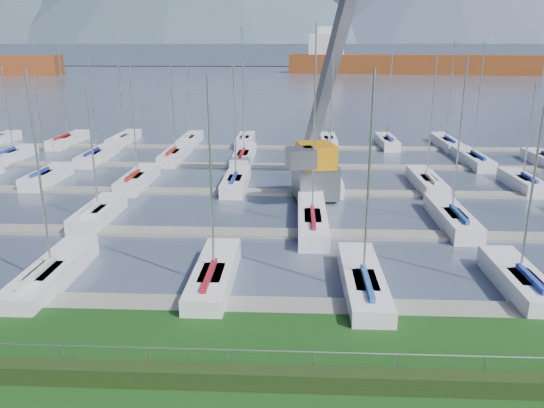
{
  "coord_description": "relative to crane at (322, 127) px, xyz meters",
  "views": [
    {
      "loc": [
        1.3,
        -16.37,
        11.56
      ],
      "look_at": [
        0.0,
        12.0,
        3.0
      ],
      "focal_mm": 35.0,
      "sensor_mm": 36.0,
      "label": 1
    }
  ],
  "objects": [
    {
      "name": "water",
      "position": [
        -3.33,
        234.4,
        -5.73
      ],
      "size": [
        800.0,
        540.0,
        0.2
      ],
      "primitive_type": "cube",
      "color": "#465066"
    },
    {
      "name": "hedge",
      "position": [
        -3.33,
        -26.0,
        -4.98
      ],
      "size": [
        80.0,
        0.7,
        0.7
      ],
      "primitive_type": "cube",
      "color": "#203212",
      "rests_on": "grass"
    },
    {
      "name": "fence",
      "position": [
        -3.33,
        -25.6,
        -4.13
      ],
      "size": [
        80.0,
        0.04,
        0.04
      ],
      "primitive_type": "cylinder",
      "rotation": [
        0.0,
        1.57,
        0.0
      ],
      "color": "gray",
      "rests_on": "grass"
    },
    {
      "name": "foothill",
      "position": [
        -3.33,
        304.4,
        0.67
      ],
      "size": [
        900.0,
        80.0,
        12.0
      ],
      "primitive_type": "cube",
      "color": "#455065",
      "rests_on": "water"
    },
    {
      "name": "docks",
      "position": [
        -3.33,
        0.4,
        -5.55
      ],
      "size": [
        90.0,
        41.6,
        0.25
      ],
      "color": "gray",
      "rests_on": "water"
    },
    {
      "name": "crane",
      "position": [
        0.0,
        0.0,
        0.0
      ],
      "size": [
        6.8,
        13.17,
        22.35
      ],
      "rotation": [
        0.0,
        0.0,
        0.21
      ],
      "color": "#5C5E63",
      "rests_on": "water"
    },
    {
      "name": "cargo_ship_mid",
      "position": [
        41.32,
        193.27,
        -1.8
      ],
      "size": [
        102.52,
        33.33,
        21.5
      ],
      "rotation": [
        0.0,
        0.0,
        -0.15
      ],
      "color": "brown",
      "rests_on": "water"
    },
    {
      "name": "sailboat_fleet",
      "position": [
        -5.19,
        2.95,
        0.11
      ],
      "size": [
        76.02,
        50.27,
        13.74
      ],
      "color": "silver",
      "rests_on": "water"
    }
  ]
}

